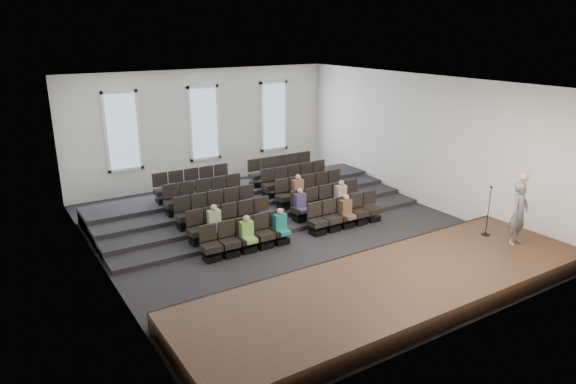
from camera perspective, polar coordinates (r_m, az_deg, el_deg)
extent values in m
plane|color=black|center=(17.42, 0.20, -4.55)|extent=(14.00, 14.00, 0.00)
cube|color=white|center=(16.20, 0.22, 12.08)|extent=(12.00, 14.00, 0.02)
cube|color=silver|center=(22.75, -9.35, 7.08)|extent=(12.00, 0.04, 5.00)
cube|color=silver|center=(11.60, 19.10, -3.98)|extent=(12.00, 0.04, 5.00)
cube|color=silver|center=(14.47, -20.39, 0.12)|extent=(0.04, 14.00, 5.00)
cube|color=silver|center=(20.41, 14.71, 5.54)|extent=(0.04, 14.00, 5.00)
cube|color=#3F291B|center=(13.68, 11.87, -10.34)|extent=(11.80, 3.60, 0.50)
cube|color=black|center=(14.85, 7.14, -7.74)|extent=(11.80, 0.06, 0.52)
cube|color=black|center=(19.27, -3.50, -2.12)|extent=(11.80, 4.80, 0.15)
cube|color=black|center=(19.68, -4.24, -1.48)|extent=(11.80, 3.75, 0.30)
cube|color=black|center=(20.10, -4.95, -0.86)|extent=(11.80, 2.70, 0.45)
cube|color=black|center=(20.52, -5.62, -0.26)|extent=(11.80, 1.65, 0.60)
cube|color=black|center=(15.56, -8.46, -7.18)|extent=(0.47, 0.43, 0.20)
cube|color=black|center=(15.43, -8.51, -6.14)|extent=(0.55, 0.50, 0.19)
cube|color=black|center=(15.45, -8.89, -4.47)|extent=(0.55, 0.08, 0.50)
cube|color=black|center=(15.78, -6.45, -6.73)|extent=(0.47, 0.43, 0.20)
cube|color=black|center=(15.66, -6.49, -5.69)|extent=(0.55, 0.50, 0.19)
cube|color=black|center=(15.68, -6.88, -4.05)|extent=(0.55, 0.08, 0.50)
cube|color=black|center=(16.02, -4.51, -6.28)|extent=(0.47, 0.43, 0.20)
cube|color=black|center=(15.90, -4.54, -5.26)|extent=(0.55, 0.50, 0.19)
cube|color=black|center=(15.92, -4.93, -3.64)|extent=(0.55, 0.08, 0.50)
cube|color=black|center=(16.28, -2.64, -5.83)|extent=(0.47, 0.43, 0.20)
cube|color=black|center=(16.16, -2.65, -4.83)|extent=(0.55, 0.50, 0.19)
cube|color=black|center=(16.18, -3.04, -3.24)|extent=(0.55, 0.08, 0.50)
cube|color=black|center=(16.56, -0.82, -5.40)|extent=(0.47, 0.43, 0.20)
cube|color=black|center=(16.44, -0.83, -4.41)|extent=(0.55, 0.50, 0.19)
cube|color=black|center=(16.46, -1.21, -2.85)|extent=(0.55, 0.08, 0.50)
cube|color=black|center=(17.30, 3.30, -4.39)|extent=(0.47, 0.43, 0.20)
cube|color=black|center=(17.18, 3.32, -3.43)|extent=(0.55, 0.50, 0.19)
cube|color=black|center=(17.20, 2.94, -1.95)|extent=(0.55, 0.08, 0.50)
cube|color=black|center=(17.63, 4.90, -4.00)|extent=(0.47, 0.43, 0.20)
cube|color=black|center=(17.52, 4.92, -3.05)|extent=(0.55, 0.50, 0.19)
cube|color=black|center=(17.53, 4.55, -1.60)|extent=(0.55, 0.08, 0.50)
cube|color=black|center=(17.97, 6.43, -3.61)|extent=(0.47, 0.43, 0.20)
cube|color=black|center=(17.86, 6.47, -2.68)|extent=(0.55, 0.50, 0.19)
cube|color=black|center=(17.88, 6.09, -1.25)|extent=(0.55, 0.08, 0.50)
cube|color=black|center=(18.33, 7.91, -3.24)|extent=(0.47, 0.43, 0.20)
cube|color=black|center=(18.22, 7.95, -2.33)|extent=(0.55, 0.50, 0.19)
cube|color=black|center=(18.24, 7.58, -0.93)|extent=(0.55, 0.08, 0.50)
cube|color=black|center=(18.70, 9.32, -2.88)|extent=(0.47, 0.43, 0.20)
cube|color=black|center=(18.60, 9.37, -1.98)|extent=(0.55, 0.50, 0.19)
cube|color=black|center=(18.61, 9.01, -0.61)|extent=(0.55, 0.08, 0.50)
cube|color=black|center=(16.39, -9.98, -5.36)|extent=(0.47, 0.43, 0.20)
cube|color=black|center=(16.27, -10.04, -4.36)|extent=(0.55, 0.50, 0.19)
cube|color=black|center=(16.31, -10.39, -2.78)|extent=(0.55, 0.08, 0.50)
cube|color=black|center=(16.60, -8.06, -4.96)|extent=(0.47, 0.43, 0.20)
cube|color=black|center=(16.48, -8.11, -3.97)|extent=(0.55, 0.50, 0.19)
cube|color=black|center=(16.52, -8.47, -2.41)|extent=(0.55, 0.08, 0.50)
cube|color=black|center=(16.83, -6.20, -4.56)|extent=(0.47, 0.43, 0.20)
cube|color=black|center=(16.72, -6.23, -3.58)|extent=(0.55, 0.50, 0.19)
cube|color=black|center=(16.75, -6.59, -2.05)|extent=(0.55, 0.08, 0.50)
cube|color=black|center=(17.08, -4.39, -4.17)|extent=(0.47, 0.43, 0.20)
cube|color=black|center=(16.96, -4.41, -3.20)|extent=(0.55, 0.50, 0.19)
cube|color=black|center=(17.00, -4.77, -1.69)|extent=(0.55, 0.08, 0.50)
cube|color=black|center=(17.34, -2.63, -3.79)|extent=(0.47, 0.43, 0.20)
cube|color=black|center=(17.23, -2.64, -2.83)|extent=(0.55, 0.50, 0.19)
cube|color=black|center=(17.27, -3.01, -1.35)|extent=(0.55, 0.08, 0.50)
cube|color=black|center=(18.05, 1.38, -2.90)|extent=(0.47, 0.43, 0.20)
cube|color=black|center=(17.94, 1.39, -1.97)|extent=(0.55, 0.50, 0.19)
cube|color=black|center=(17.97, 1.03, -0.55)|extent=(0.55, 0.08, 0.50)
cube|color=black|center=(18.37, 2.95, -2.54)|extent=(0.47, 0.43, 0.20)
cube|color=black|center=(18.26, 2.96, -1.63)|extent=(0.55, 0.50, 0.19)
cube|color=black|center=(18.29, 2.61, -0.24)|extent=(0.55, 0.08, 0.50)
cube|color=black|center=(18.70, 4.46, -2.20)|extent=(0.47, 0.43, 0.20)
cube|color=black|center=(18.59, 4.48, -1.30)|extent=(0.55, 0.50, 0.19)
cube|color=black|center=(18.63, 4.13, 0.07)|extent=(0.55, 0.08, 0.50)
cube|color=black|center=(19.04, 5.91, -1.87)|extent=(0.47, 0.43, 0.20)
cube|color=black|center=(18.94, 5.94, -0.99)|extent=(0.55, 0.50, 0.19)
cube|color=black|center=(18.97, 5.59, 0.36)|extent=(0.55, 0.08, 0.50)
cube|color=black|center=(19.40, 7.31, -1.55)|extent=(0.47, 0.43, 0.20)
cube|color=black|center=(19.30, 7.35, -0.68)|extent=(0.55, 0.50, 0.19)
cube|color=black|center=(19.33, 7.00, 0.64)|extent=(0.55, 0.08, 0.50)
cube|color=black|center=(17.25, -11.34, -3.72)|extent=(0.47, 0.42, 0.20)
cube|color=black|center=(17.14, -11.41, -2.76)|extent=(0.55, 0.50, 0.19)
cube|color=black|center=(17.19, -11.74, -1.26)|extent=(0.55, 0.08, 0.50)
cube|color=black|center=(17.45, -9.51, -3.36)|extent=(0.47, 0.42, 0.20)
cube|color=black|center=(17.34, -9.56, -2.40)|extent=(0.55, 0.50, 0.19)
cube|color=black|center=(17.39, -9.90, -0.93)|extent=(0.55, 0.08, 0.50)
cube|color=black|center=(17.66, -7.72, -3.01)|extent=(0.47, 0.42, 0.20)
cube|color=black|center=(17.56, -7.76, -2.06)|extent=(0.55, 0.50, 0.19)
cube|color=black|center=(17.61, -8.10, -0.61)|extent=(0.55, 0.08, 0.50)
cube|color=black|center=(17.90, -5.97, -2.66)|extent=(0.47, 0.42, 0.20)
cube|color=black|center=(17.80, -6.00, -1.72)|extent=(0.55, 0.50, 0.19)
cube|color=black|center=(17.84, -6.34, -0.29)|extent=(0.55, 0.08, 0.50)
cube|color=black|center=(18.15, -4.27, -2.31)|extent=(0.47, 0.42, 0.20)
cube|color=black|center=(18.05, -4.29, -1.39)|extent=(0.55, 0.50, 0.19)
cube|color=black|center=(18.10, -4.64, 0.02)|extent=(0.55, 0.08, 0.50)
cube|color=black|center=(18.83, -0.37, -1.52)|extent=(0.47, 0.42, 0.20)
cube|color=black|center=(18.73, -0.38, -0.62)|extent=(0.55, 0.50, 0.19)
cube|color=black|center=(18.78, -0.71, 0.73)|extent=(0.55, 0.08, 0.50)
cube|color=black|center=(19.13, 1.16, -1.21)|extent=(0.47, 0.42, 0.20)
cube|color=black|center=(19.04, 1.16, -0.32)|extent=(0.55, 0.50, 0.19)
cube|color=black|center=(19.08, 0.82, 1.01)|extent=(0.55, 0.08, 0.50)
cube|color=black|center=(19.45, 2.63, -0.90)|extent=(0.47, 0.42, 0.20)
cube|color=black|center=(19.36, 2.65, -0.03)|extent=(0.55, 0.50, 0.19)
cube|color=black|center=(19.40, 2.31, 1.28)|extent=(0.55, 0.08, 0.50)
cube|color=black|center=(19.78, 4.07, -0.61)|extent=(0.47, 0.42, 0.20)
cube|color=black|center=(19.69, 4.09, 0.25)|extent=(0.55, 0.50, 0.19)
cube|color=black|center=(19.73, 3.75, 1.54)|extent=(0.55, 0.08, 0.50)
cube|color=black|center=(20.13, 5.45, -0.32)|extent=(0.47, 0.42, 0.20)
cube|color=black|center=(20.03, 5.47, 0.52)|extent=(0.55, 0.50, 0.19)
cube|color=black|center=(20.08, 5.14, 1.79)|extent=(0.55, 0.08, 0.50)
cube|color=black|center=(18.12, -12.57, -2.23)|extent=(0.47, 0.42, 0.20)
cube|color=black|center=(18.02, -12.64, -1.31)|extent=(0.55, 0.50, 0.19)
cube|color=black|center=(18.09, -12.95, 0.11)|extent=(0.55, 0.08, 0.50)
cube|color=black|center=(18.31, -10.81, -1.91)|extent=(0.47, 0.42, 0.20)
cube|color=black|center=(18.21, -10.87, -0.99)|extent=(0.55, 0.50, 0.19)
cube|color=black|center=(18.28, -11.19, 0.41)|extent=(0.55, 0.08, 0.50)
cube|color=black|center=(18.52, -9.09, -1.59)|extent=(0.47, 0.42, 0.20)
cube|color=black|center=(18.42, -9.14, -0.68)|extent=(0.55, 0.50, 0.19)
cube|color=black|center=(18.49, -9.46, 0.70)|extent=(0.55, 0.08, 0.50)
cube|color=black|center=(18.75, -7.41, -1.27)|extent=(0.47, 0.42, 0.20)
cube|color=black|center=(18.65, -7.45, -0.37)|extent=(0.55, 0.50, 0.19)
cube|color=black|center=(18.71, -7.77, 0.99)|extent=(0.55, 0.08, 0.50)
cube|color=black|center=(18.99, -5.77, -0.97)|extent=(0.47, 0.42, 0.20)
cube|color=black|center=(18.89, -5.80, -0.07)|extent=(0.55, 0.50, 0.19)
cube|color=black|center=(18.95, -6.12, 1.27)|extent=(0.55, 0.08, 0.50)
cube|color=black|center=(19.64, -1.99, -0.25)|extent=(0.47, 0.42, 0.20)
cube|color=black|center=(19.54, -1.99, 0.61)|extent=(0.55, 0.50, 0.19)
cube|color=black|center=(19.60, -2.32, 1.91)|extent=(0.55, 0.08, 0.50)
cube|color=black|center=(19.93, -0.49, 0.03)|extent=(0.47, 0.42, 0.20)
cube|color=black|center=(19.84, -0.50, 0.88)|extent=(0.55, 0.50, 0.19)
cube|color=black|center=(19.89, -0.82, 2.16)|extent=(0.55, 0.08, 0.50)
cube|color=black|center=(20.23, 0.95, 0.30)|extent=(0.47, 0.42, 0.20)
cube|color=black|center=(20.14, 0.96, 1.14)|extent=(0.55, 0.50, 0.19)
cube|color=black|center=(20.20, 0.64, 2.40)|extent=(0.55, 0.08, 0.50)
cube|color=black|center=(20.55, 2.36, 0.57)|extent=(0.47, 0.42, 0.20)
cube|color=black|center=(20.46, 2.37, 1.40)|extent=(0.55, 0.50, 0.19)
cube|color=black|center=(20.52, 2.05, 2.64)|extent=(0.55, 0.08, 0.50)
cube|color=black|center=(20.88, 3.72, 0.82)|extent=(0.47, 0.42, 0.20)
cube|color=black|center=(20.80, 3.73, 1.64)|extent=(0.55, 0.50, 0.19)
cube|color=black|center=(20.85, 3.42, 2.86)|extent=(0.55, 0.08, 0.50)
cube|color=black|center=(19.02, -13.69, -0.88)|extent=(0.47, 0.42, 0.20)
cube|color=black|center=(18.93, -13.75, 0.01)|extent=(0.55, 0.50, 0.19)
cube|color=black|center=(19.00, -14.05, 1.35)|extent=(0.55, 0.08, 0.50)
cube|color=black|center=(19.20, -12.00, -0.59)|extent=(0.47, 0.42, 0.20)
cube|color=black|center=(19.11, -12.06, 0.29)|extent=(0.55, 0.50, 0.19)
cube|color=black|center=(19.18, -12.36, 1.62)|extent=(0.55, 0.08, 0.50)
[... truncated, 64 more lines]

